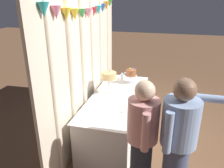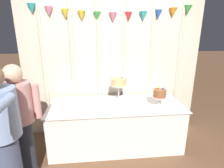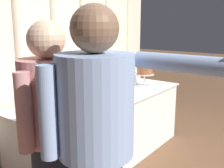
{
  "view_description": "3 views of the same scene",
  "coord_description": "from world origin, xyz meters",
  "px_view_note": "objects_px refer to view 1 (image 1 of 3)",
  "views": [
    {
      "loc": [
        -3.34,
        -0.69,
        2.31
      ],
      "look_at": [
        -0.0,
        0.18,
        0.95
      ],
      "focal_mm": 35.57,
      "sensor_mm": 36.0,
      "label": 1
    },
    {
      "loc": [
        -0.33,
        -2.58,
        1.91
      ],
      "look_at": [
        -0.05,
        0.24,
        1.03
      ],
      "focal_mm": 29.47,
      "sensor_mm": 36.0,
      "label": 2
    },
    {
      "loc": [
        -2.22,
        -1.69,
        1.5
      ],
      "look_at": [
        0.03,
        0.01,
        0.87
      ],
      "focal_mm": 43.14,
      "sensor_mm": 36.0,
      "label": 3
    }
  ],
  "objects_px": {
    "cake_display_nearright": "(131,73)",
    "guest_man_dark_suit": "(178,143)",
    "cake_display_nearleft": "(109,76)",
    "cake_table": "(117,115)",
    "tealight_near_left": "(140,80)",
    "flower_vase": "(123,76)",
    "guest_man_pink_jacket": "(142,139)",
    "tealight_far_left": "(122,112)"
  },
  "relations": [
    {
      "from": "flower_vase",
      "to": "cake_table",
      "type": "bearing_deg",
      "value": -174.7
    },
    {
      "from": "tealight_near_left",
      "to": "guest_man_dark_suit",
      "type": "relative_size",
      "value": 0.03
    },
    {
      "from": "tealight_far_left",
      "to": "guest_man_dark_suit",
      "type": "xyz_separation_m",
      "value": [
        -0.72,
        -0.76,
        0.12
      ]
    },
    {
      "from": "cake_display_nearleft",
      "to": "cake_display_nearright",
      "type": "height_order",
      "value": "cake_display_nearleft"
    },
    {
      "from": "cake_display_nearleft",
      "to": "guest_man_dark_suit",
      "type": "height_order",
      "value": "guest_man_dark_suit"
    },
    {
      "from": "tealight_near_left",
      "to": "guest_man_pink_jacket",
      "type": "distance_m",
      "value": 2.13
    },
    {
      "from": "cake_display_nearleft",
      "to": "cake_table",
      "type": "bearing_deg",
      "value": -112.21
    },
    {
      "from": "tealight_near_left",
      "to": "flower_vase",
      "type": "bearing_deg",
      "value": 98.03
    },
    {
      "from": "cake_table",
      "to": "guest_man_pink_jacket",
      "type": "xyz_separation_m",
      "value": [
        -1.24,
        -0.59,
        0.46
      ]
    },
    {
      "from": "cake_display_nearright",
      "to": "tealight_far_left",
      "type": "xyz_separation_m",
      "value": [
        -1.21,
        -0.09,
        -0.19
      ]
    },
    {
      "from": "cake_display_nearright",
      "to": "guest_man_dark_suit",
      "type": "height_order",
      "value": "guest_man_dark_suit"
    },
    {
      "from": "cake_display_nearleft",
      "to": "guest_man_pink_jacket",
      "type": "bearing_deg",
      "value": -150.26
    },
    {
      "from": "tealight_near_left",
      "to": "guest_man_pink_jacket",
      "type": "xyz_separation_m",
      "value": [
        -2.1,
        -0.32,
        0.08
      ]
    },
    {
      "from": "cake_display_nearleft",
      "to": "flower_vase",
      "type": "xyz_separation_m",
      "value": [
        0.75,
        -0.08,
        -0.25
      ]
    },
    {
      "from": "flower_vase",
      "to": "guest_man_dark_suit",
      "type": "distance_m",
      "value": 2.33
    },
    {
      "from": "tealight_far_left",
      "to": "tealight_near_left",
      "type": "relative_size",
      "value": 0.88
    },
    {
      "from": "tealight_near_left",
      "to": "guest_man_pink_jacket",
      "type": "bearing_deg",
      "value": -171.35
    },
    {
      "from": "cake_table",
      "to": "tealight_near_left",
      "type": "height_order",
      "value": "tealight_near_left"
    },
    {
      "from": "cake_display_nearright",
      "to": "guest_man_dark_suit",
      "type": "relative_size",
      "value": 0.2
    },
    {
      "from": "cake_table",
      "to": "flower_vase",
      "type": "xyz_separation_m",
      "value": [
        0.81,
        0.08,
        0.43
      ]
    },
    {
      "from": "cake_table",
      "to": "tealight_near_left",
      "type": "bearing_deg",
      "value": -17.52
    },
    {
      "from": "tealight_far_left",
      "to": "cake_display_nearright",
      "type": "bearing_deg",
      "value": 4.35
    },
    {
      "from": "cake_display_nearright",
      "to": "flower_vase",
      "type": "xyz_separation_m",
      "value": [
        0.15,
        0.2,
        -0.13
      ]
    },
    {
      "from": "cake_display_nearright",
      "to": "cake_table",
      "type": "bearing_deg",
      "value": 169.43
    },
    {
      "from": "flower_vase",
      "to": "tealight_near_left",
      "type": "relative_size",
      "value": 3.64
    },
    {
      "from": "flower_vase",
      "to": "guest_man_dark_suit",
      "type": "relative_size",
      "value": 0.1
    },
    {
      "from": "cake_display_nearleft",
      "to": "guest_man_dark_suit",
      "type": "relative_size",
      "value": 0.26
    },
    {
      "from": "cake_display_nearleft",
      "to": "tealight_near_left",
      "type": "height_order",
      "value": "cake_display_nearleft"
    },
    {
      "from": "tealight_far_left",
      "to": "tealight_near_left",
      "type": "bearing_deg",
      "value": -2.26
    },
    {
      "from": "cake_table",
      "to": "guest_man_dark_suit",
      "type": "distance_m",
      "value": 1.68
    },
    {
      "from": "cake_table",
      "to": "guest_man_pink_jacket",
      "type": "relative_size",
      "value": 1.39
    },
    {
      "from": "cake_display_nearright",
      "to": "tealight_near_left",
      "type": "distance_m",
      "value": 0.31
    },
    {
      "from": "cake_display_nearright",
      "to": "guest_man_pink_jacket",
      "type": "xyz_separation_m",
      "value": [
        -1.9,
        -0.47,
        -0.1
      ]
    },
    {
      "from": "cake_display_nearleft",
      "to": "guest_man_dark_suit",
      "type": "bearing_deg",
      "value": -139.69
    },
    {
      "from": "cake_display_nearleft",
      "to": "tealight_near_left",
      "type": "bearing_deg",
      "value": -28.15
    },
    {
      "from": "cake_display_nearright",
      "to": "tealight_near_left",
      "type": "xyz_separation_m",
      "value": [
        0.2,
        -0.15,
        -0.19
      ]
    },
    {
      "from": "guest_man_pink_jacket",
      "to": "flower_vase",
      "type": "bearing_deg",
      "value": 17.98
    },
    {
      "from": "tealight_near_left",
      "to": "cake_table",
      "type": "bearing_deg",
      "value": 162.48
    },
    {
      "from": "tealight_far_left",
      "to": "cake_display_nearleft",
      "type": "bearing_deg",
      "value": 31.01
    },
    {
      "from": "cake_table",
      "to": "tealight_near_left",
      "type": "relative_size",
      "value": 49.88
    },
    {
      "from": "cake_display_nearright",
      "to": "tealight_far_left",
      "type": "height_order",
      "value": "cake_display_nearright"
    },
    {
      "from": "cake_table",
      "to": "cake_display_nearright",
      "type": "height_order",
      "value": "cake_display_nearright"
    }
  ]
}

